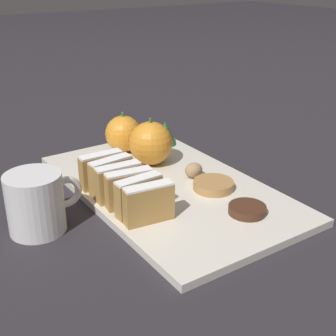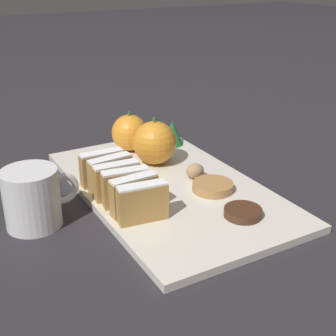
% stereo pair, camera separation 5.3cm
% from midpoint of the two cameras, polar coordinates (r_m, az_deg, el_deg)
% --- Properties ---
extents(ground_plane, '(6.00, 6.00, 0.00)m').
position_cam_midpoint_polar(ground_plane, '(0.78, 1.94, -2.85)').
color(ground_plane, '#28262B').
extents(serving_platter, '(0.27, 0.46, 0.01)m').
position_cam_midpoint_polar(serving_platter, '(0.78, 1.94, -2.45)').
color(serving_platter, silver).
rests_on(serving_platter, ground_plane).
extents(stollen_slice_front, '(0.07, 0.03, 0.06)m').
position_cam_midpoint_polar(stollen_slice_front, '(0.66, -0.82, -4.30)').
color(stollen_slice_front, '#B28442').
rests_on(stollen_slice_front, serving_platter).
extents(stollen_slice_second, '(0.07, 0.02, 0.06)m').
position_cam_midpoint_polar(stollen_slice_second, '(0.68, -1.95, -3.31)').
color(stollen_slice_second, '#B28442').
rests_on(stollen_slice_second, serving_platter).
extents(stollen_slice_third, '(0.07, 0.03, 0.06)m').
position_cam_midpoint_polar(stollen_slice_third, '(0.70, -3.01, -2.39)').
color(stollen_slice_third, '#B28442').
rests_on(stollen_slice_third, serving_platter).
extents(stollen_slice_fourth, '(0.07, 0.03, 0.06)m').
position_cam_midpoint_polar(stollen_slice_fourth, '(0.73, -4.20, -1.57)').
color(stollen_slice_fourth, '#B28442').
rests_on(stollen_slice_fourth, serving_platter).
extents(stollen_slice_fifth, '(0.07, 0.03, 0.06)m').
position_cam_midpoint_polar(stollen_slice_fifth, '(0.75, -5.04, -0.74)').
color(stollen_slice_fifth, '#B28442').
rests_on(stollen_slice_fifth, serving_platter).
extents(stollen_slice_sixth, '(0.07, 0.02, 0.06)m').
position_cam_midpoint_polar(stollen_slice_sixth, '(0.77, -6.10, -0.02)').
color(stollen_slice_sixth, '#B28442').
rests_on(stollen_slice_sixth, serving_platter).
extents(orange_near, '(0.08, 0.08, 0.09)m').
position_cam_midpoint_polar(orange_near, '(0.84, 0.14, 3.07)').
color(orange_near, orange).
rests_on(orange_near, serving_platter).
extents(orange_far, '(0.07, 0.07, 0.08)m').
position_cam_midpoint_polar(orange_far, '(0.91, -3.03, 4.30)').
color(orange_far, orange).
rests_on(orange_far, serving_platter).
extents(walnut, '(0.03, 0.03, 0.03)m').
position_cam_midpoint_polar(walnut, '(0.80, 5.10, -0.32)').
color(walnut, tan).
rests_on(walnut, serving_platter).
extents(chocolate_cookie, '(0.06, 0.06, 0.01)m').
position_cam_midpoint_polar(chocolate_cookie, '(0.69, 11.30, -5.36)').
color(chocolate_cookie, '#472819').
rests_on(chocolate_cookie, serving_platter).
extents(gingerbread_cookie, '(0.07, 0.07, 0.01)m').
position_cam_midpoint_polar(gingerbread_cookie, '(0.76, 7.48, -2.29)').
color(gingerbread_cookie, '#B27F47').
rests_on(gingerbread_cookie, serving_platter).
extents(evergreen_sprig, '(0.04, 0.04, 0.05)m').
position_cam_midpoint_polar(evergreen_sprig, '(0.94, 2.13, 4.30)').
color(evergreen_sprig, '#23662D').
rests_on(evergreen_sprig, serving_platter).
extents(coffee_mug, '(0.11, 0.08, 0.09)m').
position_cam_midpoint_polar(coffee_mug, '(0.69, -14.04, -3.57)').
color(coffee_mug, white).
rests_on(coffee_mug, ground_plane).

